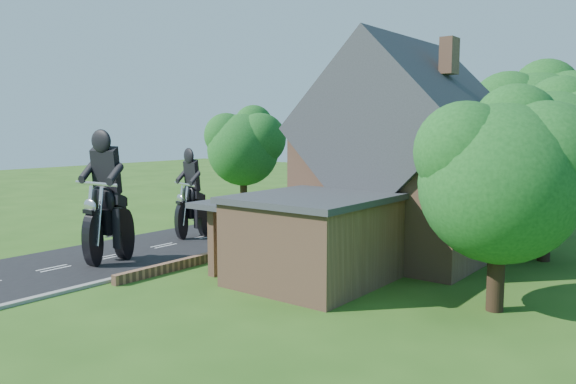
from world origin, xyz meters
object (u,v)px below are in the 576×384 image
Objects in this scene: garden_wall at (289,237)px; motorcycle_follow at (193,225)px; annex at (311,237)px; house at (405,164)px; motorcycle_lead at (109,243)px.

motorcycle_follow is at bearing -149.99° from garden_wall.
garden_wall is at bearing 133.84° from annex.
annex is at bearing -46.16° from garden_wall.
house reaches higher than motorcycle_lead.
annex is at bearing -95.24° from house.
motorcycle_follow is at bearing 162.96° from annex.
garden_wall is at bearing -170.83° from house.
house is 5.34× the size of motorcycle_lead.
garden_wall is 8.19m from annex.
annex is 4.43× the size of motorcycle_follow.
house reaches higher than garden_wall.
house is 7.30m from annex.
annex reaches higher than motorcycle_lead.
garden_wall is at bearing -134.68° from motorcycle_follow.
annex is (-0.62, -6.80, -2.58)m from house.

